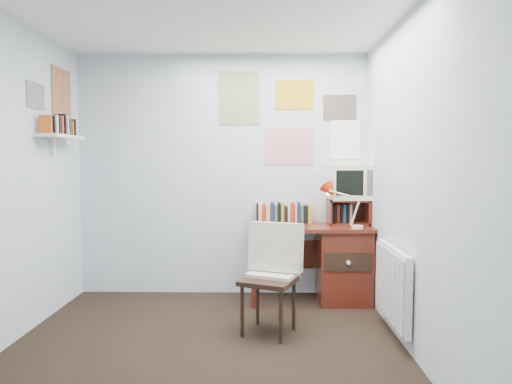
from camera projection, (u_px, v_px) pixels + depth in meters
ground at (200, 366)px, 3.11m from camera, size 3.50×3.50×0.00m
back_wall at (222, 175)px, 4.77m from camera, size 3.00×0.02×2.50m
right_wall at (425, 184)px, 3.01m from camera, size 0.02×3.50×2.50m
desk at (337, 261)px, 4.54m from camera, size 1.20×0.55×0.76m
desk_chair at (268, 281)px, 3.68m from camera, size 0.57×0.56×0.87m
desk_lamp at (358, 208)px, 4.31m from camera, size 0.33×0.31×0.39m
tv_riser at (348, 212)px, 4.62m from camera, size 0.40×0.30×0.25m
crt_tv at (350, 180)px, 4.62m from camera, size 0.42×0.39×0.38m
book_row at (285, 212)px, 4.70m from camera, size 0.60×0.14×0.22m
radiator at (393, 285)px, 3.61m from camera, size 0.09×0.80×0.60m
wall_shelf at (61, 137)px, 4.12m from camera, size 0.20×0.62×0.24m
posters_back at (289, 117)px, 4.71m from camera, size 1.20×0.01×0.90m
posters_left at (49, 94)px, 4.09m from camera, size 0.01×0.70×0.60m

